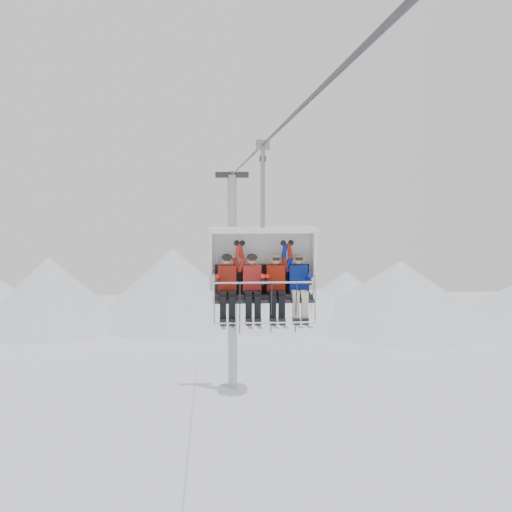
{
  "coord_description": "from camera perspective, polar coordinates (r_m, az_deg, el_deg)",
  "views": [
    {
      "loc": [
        -1.08,
        -16.56,
        12.26
      ],
      "look_at": [
        0.0,
        0.0,
        10.61
      ],
      "focal_mm": 45.0,
      "sensor_mm": 36.0,
      "label": 1
    }
  ],
  "objects": [
    {
      "name": "ridgeline",
      "position": [
        59.36,
        -4.19,
        -3.46
      ],
      "size": [
        72.0,
        21.0,
        7.0
      ],
      "color": "white",
      "rests_on": "ground"
    },
    {
      "name": "skier_center_right",
      "position": [
        14.32,
        1.79,
        -2.53
      ],
      "size": [
        0.41,
        1.69,
        1.63
      ],
      "color": "#A81F0C",
      "rests_on": "chairlift_carrier"
    },
    {
      "name": "skier_center_left",
      "position": [
        14.28,
        -0.34,
        -2.55
      ],
      "size": [
        0.41,
        1.69,
        1.63
      ],
      "color": "red",
      "rests_on": "chairlift_carrier"
    },
    {
      "name": "skier_far_right",
      "position": [
        14.38,
        3.81,
        -2.51
      ],
      "size": [
        0.41,
        1.69,
        1.63
      ],
      "color": "navy",
      "rests_on": "chairlift_carrier"
    },
    {
      "name": "haul_cable",
      "position": [
        16.63,
        0.0,
        9.27
      ],
      "size": [
        0.06,
        50.0,
        0.06
      ],
      "primitive_type": "cylinder",
      "rotation": [
        1.57,
        0.0,
        0.0
      ],
      "color": "#313136",
      "rests_on": "lift_tower_left"
    },
    {
      "name": "lift_tower_right",
      "position": [
        39.12,
        -2.11,
        -3.85
      ],
      "size": [
        2.0,
        1.8,
        13.48
      ],
      "color": "#A4A6AB",
      "rests_on": "ground"
    },
    {
      "name": "chairlift_carrier",
      "position": [
        14.54,
        0.55,
        -0.55
      ],
      "size": [
        2.4,
        1.17,
        3.98
      ],
      "color": "black",
      "rests_on": "haul_cable"
    },
    {
      "name": "skier_far_left",
      "position": [
        14.26,
        -2.59,
        -2.57
      ],
      "size": [
        0.41,
        1.69,
        1.63
      ],
      "color": "#A11F13",
      "rests_on": "chairlift_carrier"
    }
  ]
}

